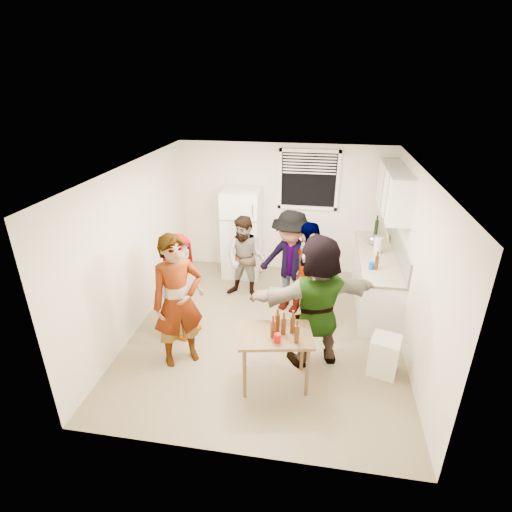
% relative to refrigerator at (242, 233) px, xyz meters
% --- Properties ---
extents(room, '(4.00, 4.50, 2.50)m').
position_rel_refrigerator_xyz_m(room, '(0.75, -1.88, -0.85)').
color(room, white).
rests_on(room, ground).
extents(window, '(1.12, 0.10, 1.06)m').
position_rel_refrigerator_xyz_m(window, '(1.20, 0.33, 1.00)').
color(window, white).
rests_on(window, room).
extents(refrigerator, '(0.70, 0.70, 1.70)m').
position_rel_refrigerator_xyz_m(refrigerator, '(0.00, 0.00, 0.00)').
color(refrigerator, white).
rests_on(refrigerator, ground).
extents(counter_lower, '(0.60, 2.20, 0.86)m').
position_rel_refrigerator_xyz_m(counter_lower, '(2.45, -0.73, -0.42)').
color(counter_lower, white).
rests_on(counter_lower, ground).
extents(countertop, '(0.64, 2.22, 0.04)m').
position_rel_refrigerator_xyz_m(countertop, '(2.45, -0.73, 0.03)').
color(countertop, beige).
rests_on(countertop, counter_lower).
extents(backsplash, '(0.03, 2.20, 0.36)m').
position_rel_refrigerator_xyz_m(backsplash, '(2.74, -0.73, 0.23)').
color(backsplash, '#B2ADA5').
rests_on(backsplash, countertop).
extents(upper_cabinets, '(0.34, 1.60, 0.70)m').
position_rel_refrigerator_xyz_m(upper_cabinets, '(2.58, -0.53, 1.10)').
color(upper_cabinets, white).
rests_on(upper_cabinets, room).
extents(kettle, '(0.27, 0.24, 0.21)m').
position_rel_refrigerator_xyz_m(kettle, '(2.40, -0.29, 0.05)').
color(kettle, silver).
rests_on(kettle, countertop).
extents(paper_towel, '(0.13, 0.13, 0.27)m').
position_rel_refrigerator_xyz_m(paper_towel, '(2.43, -0.65, 0.05)').
color(paper_towel, white).
rests_on(paper_towel, countertop).
extents(wine_bottle, '(0.07, 0.07, 0.27)m').
position_rel_refrigerator_xyz_m(wine_bottle, '(2.50, 0.24, 0.05)').
color(wine_bottle, black).
rests_on(wine_bottle, countertop).
extents(beer_bottle_counter, '(0.06, 0.06, 0.22)m').
position_rel_refrigerator_xyz_m(beer_bottle_counter, '(2.35, -1.29, 0.05)').
color(beer_bottle_counter, '#47230C').
rests_on(beer_bottle_counter, countertop).
extents(blue_cup, '(0.08, 0.08, 0.11)m').
position_rel_refrigerator_xyz_m(blue_cup, '(2.28, -1.28, 0.05)').
color(blue_cup, '#0447C1').
rests_on(blue_cup, countertop).
extents(picture_frame, '(0.02, 0.17, 0.14)m').
position_rel_refrigerator_xyz_m(picture_frame, '(2.67, -0.08, 0.12)').
color(picture_frame, '#EFD354').
rests_on(picture_frame, countertop).
extents(trash_bin, '(0.45, 0.45, 0.53)m').
position_rel_refrigerator_xyz_m(trash_bin, '(2.41, -2.56, -0.60)').
color(trash_bin, silver).
rests_on(trash_bin, ground).
extents(serving_table, '(1.00, 0.76, 0.76)m').
position_rel_refrigerator_xyz_m(serving_table, '(1.01, -3.00, -0.85)').
color(serving_table, brown).
rests_on(serving_table, ground).
extents(beer_bottle_table, '(0.06, 0.06, 0.23)m').
position_rel_refrigerator_xyz_m(beer_bottle_table, '(1.02, -2.93, -0.09)').
color(beer_bottle_table, '#47230C').
rests_on(beer_bottle_table, serving_table).
extents(red_cup, '(0.08, 0.08, 0.11)m').
position_rel_refrigerator_xyz_m(red_cup, '(1.05, -3.16, -0.09)').
color(red_cup, '#A50805').
rests_on(red_cup, serving_table).
extents(guest_grey, '(1.79, 1.33, 0.51)m').
position_rel_refrigerator_xyz_m(guest_grey, '(-0.52, -2.12, -0.85)').
color(guest_grey, gray).
rests_on(guest_grey, ground).
extents(guest_stripe, '(1.63, 1.91, 0.44)m').
position_rel_refrigerator_xyz_m(guest_stripe, '(-0.31, -2.75, -0.85)').
color(guest_stripe, '#141933').
rests_on(guest_stripe, ground).
extents(guest_back_left, '(0.95, 1.59, 0.57)m').
position_rel_refrigerator_xyz_m(guest_back_left, '(0.24, -0.90, -0.85)').
color(guest_back_left, brown).
rests_on(guest_back_left, ground).
extents(guest_back_right, '(1.71, 2.04, 0.65)m').
position_rel_refrigerator_xyz_m(guest_back_right, '(1.03, -1.20, -0.85)').
color(guest_back_right, '#46464B').
rests_on(guest_back_right, ground).
extents(guest_black, '(1.98, 1.56, 0.42)m').
position_rel_refrigerator_xyz_m(guest_black, '(1.33, -1.64, -0.85)').
color(guest_black, black).
rests_on(guest_black, ground).
extents(guest_orange, '(2.29, 2.36, 0.55)m').
position_rel_refrigerator_xyz_m(guest_orange, '(1.49, -2.45, -0.85)').
color(guest_orange, '#E18446').
rests_on(guest_orange, ground).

